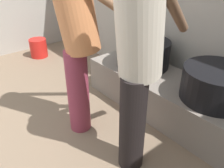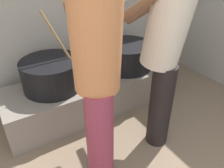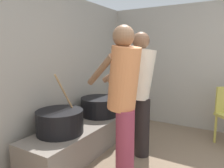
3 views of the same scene
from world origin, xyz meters
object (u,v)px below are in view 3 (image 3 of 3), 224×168
object	(u,v)px
cooking_pot_secondary	(100,106)
cook_in_cream_shirt	(140,87)
cook_in_orange_shirt	(123,95)
cooking_pot_main	(60,122)

from	to	relation	value
cooking_pot_secondary	cook_in_cream_shirt	size ratio (longest dim) A/B	0.36
cook_in_orange_shirt	cooking_pot_main	bearing A→B (deg)	93.71
cook_in_orange_shirt	cook_in_cream_shirt	bearing A→B (deg)	6.23
cooking_pot_main	cook_in_orange_shirt	distance (m)	0.96
cooking_pot_main	cooking_pot_secondary	size ratio (longest dim) A/B	1.25
cooking_pot_main	cook_in_cream_shirt	distance (m)	1.12
cook_in_cream_shirt	cooking_pot_secondary	bearing A→B (deg)	75.43
cooking_pot_main	cook_in_orange_shirt	xyz separation A→B (m)	(0.06, -0.86, 0.42)
cook_in_orange_shirt	cook_in_cream_shirt	distance (m)	0.63
cooking_pot_secondary	cook_in_cream_shirt	xyz separation A→B (m)	(-0.20, -0.78, 0.42)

